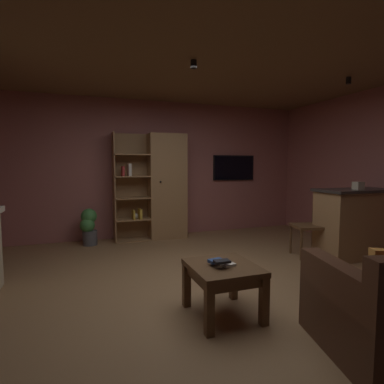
% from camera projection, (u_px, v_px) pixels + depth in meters
% --- Properties ---
extents(floor, '(6.29, 5.53, 0.02)m').
position_uv_depth(floor, '(204.00, 288.00, 3.51)').
color(floor, olive).
rests_on(floor, ground).
extents(wall_back, '(6.41, 0.06, 2.59)m').
position_uv_depth(wall_back, '(150.00, 169.00, 6.02)').
color(wall_back, '#9E5B56').
rests_on(wall_back, ground).
extents(ceiling, '(6.29, 5.53, 0.02)m').
position_uv_depth(ceiling, '(205.00, 49.00, 3.29)').
color(ceiling, brown).
extents(window_pane_back, '(0.56, 0.01, 0.76)m').
position_uv_depth(window_pane_back, '(128.00, 173.00, 5.85)').
color(window_pane_back, white).
extents(bookshelf_cabinet, '(1.33, 0.41, 1.95)m').
position_uv_depth(bookshelf_cabinet, '(162.00, 187.00, 5.85)').
color(bookshelf_cabinet, '#997047').
rests_on(bookshelf_cabinet, ground).
extents(kitchen_bar_counter, '(1.41, 0.59, 1.02)m').
position_uv_depth(kitchen_bar_counter, '(361.00, 222.00, 4.71)').
color(kitchen_bar_counter, '#997047').
rests_on(kitchen_bar_counter, ground).
extents(tissue_box, '(0.13, 0.13, 0.11)m').
position_uv_depth(tissue_box, '(358.00, 186.00, 4.52)').
color(tissue_box, '#BFB299').
rests_on(tissue_box, kitchen_bar_counter).
extents(coffee_table, '(0.59, 0.65, 0.47)m').
position_uv_depth(coffee_table, '(223.00, 275.00, 2.84)').
color(coffee_table, brown).
rests_on(coffee_table, ground).
extents(table_book_0, '(0.13, 0.11, 0.02)m').
position_uv_depth(table_book_0, '(228.00, 265.00, 2.80)').
color(table_book_0, beige).
rests_on(table_book_0, coffee_table).
extents(table_book_1, '(0.15, 0.11, 0.03)m').
position_uv_depth(table_book_1, '(216.00, 261.00, 2.84)').
color(table_book_1, '#2D4C8C').
rests_on(table_book_1, coffee_table).
extents(table_book_2, '(0.14, 0.09, 0.02)m').
position_uv_depth(table_book_2, '(222.00, 261.00, 2.74)').
color(table_book_2, black).
rests_on(table_book_2, coffee_table).
extents(dining_chair, '(0.51, 0.51, 0.92)m').
position_uv_depth(dining_chair, '(313.00, 222.00, 4.68)').
color(dining_chair, brown).
rests_on(dining_chair, ground).
extents(potted_floor_plant, '(0.29, 0.31, 0.63)m').
position_uv_depth(potted_floor_plant, '(89.00, 226.00, 5.35)').
color(potted_floor_plant, '#4C4C51').
rests_on(potted_floor_plant, ground).
extents(wall_mounted_tv, '(0.92, 0.06, 0.52)m').
position_uv_depth(wall_mounted_tv, '(234.00, 168.00, 6.56)').
color(wall_mounted_tv, black).
extents(track_light_spot_1, '(0.07, 0.07, 0.09)m').
position_uv_depth(track_light_spot_1, '(194.00, 64.00, 3.54)').
color(track_light_spot_1, black).
extents(track_light_spot_2, '(0.07, 0.07, 0.09)m').
position_uv_depth(track_light_spot_2, '(349.00, 81.00, 4.24)').
color(track_light_spot_2, black).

